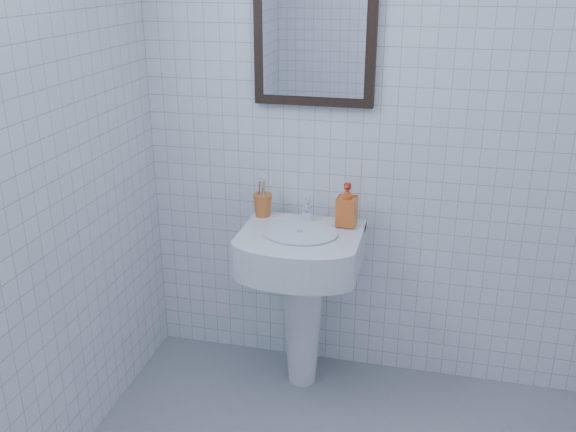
# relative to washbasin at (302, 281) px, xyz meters

# --- Properties ---
(wall_back) EXTENTS (2.20, 0.02, 2.50)m
(wall_back) POSITION_rel_washbasin_xyz_m (0.35, 0.22, 0.73)
(wall_back) COLOR white
(wall_back) RESTS_ON ground
(washbasin) EXTENTS (0.50, 0.37, 0.77)m
(washbasin) POSITION_rel_washbasin_xyz_m (0.00, 0.00, 0.00)
(washbasin) COLOR white
(washbasin) RESTS_ON ground
(faucet) EXTENTS (0.04, 0.10, 0.11)m
(faucet) POSITION_rel_washbasin_xyz_m (-0.00, 0.09, 0.29)
(faucet) COLOR white
(faucet) RESTS_ON washbasin
(toothbrush_cup) EXTENTS (0.10, 0.10, 0.10)m
(toothbrush_cup) POSITION_rel_washbasin_xyz_m (-0.20, 0.10, 0.30)
(toothbrush_cup) COLOR orange
(toothbrush_cup) RESTS_ON washbasin
(soap_dispenser) EXTENTS (0.09, 0.09, 0.18)m
(soap_dispenser) POSITION_rel_washbasin_xyz_m (0.17, 0.09, 0.34)
(soap_dispenser) COLOR #D84115
(soap_dispenser) RESTS_ON washbasin
(wall_mirror) EXTENTS (0.50, 0.04, 0.62)m
(wall_mirror) POSITION_rel_washbasin_xyz_m (0.00, 0.20, 1.03)
(wall_mirror) COLOR black
(wall_mirror) RESTS_ON wall_back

